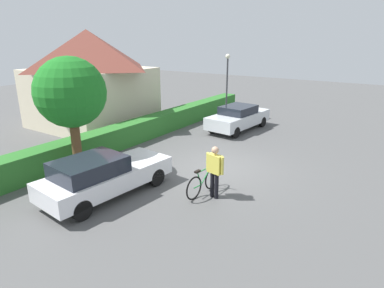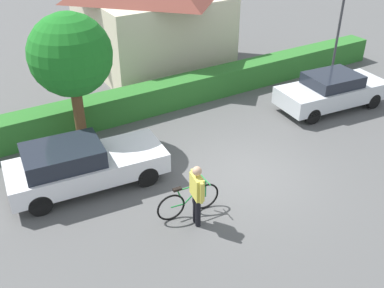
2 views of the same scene
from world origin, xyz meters
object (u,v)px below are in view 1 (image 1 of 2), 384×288
Objects in this scene: parked_car_near at (103,175)px; person_rider at (215,168)px; parked_car_far at (238,117)px; bicycle at (203,182)px; street_lamp at (227,77)px; tree_kerbside at (71,93)px.

person_rider is (1.85, -2.98, 0.29)m from parked_car_near.
person_rider is at bearing -58.14° from parked_car_near.
parked_car_near is 1.03× the size of parked_car_far.
bicycle is 10.70m from street_lamp.
parked_car_far is at bearing 21.09° from person_rider.
tree_kerbside is (0.72, 2.16, 2.29)m from parked_car_near.
tree_kerbside is at bearing 166.20° from parked_car_far.
tree_kerbside reaches higher than person_rider.
bicycle is at bearing -161.66° from parked_car_far.
street_lamp reaches higher than parked_car_far.
parked_car_far is 2.46× the size of bicycle.
parked_car_far is at bearing -136.98° from street_lamp.
parked_car_far is 1.01× the size of tree_kerbside.
parked_car_near is 2.53× the size of bicycle.
street_lamp is at bearing 26.24° from person_rider.
parked_car_far is 8.26m from person_rider.
person_rider is at bearing -77.56° from tree_kerbside.
parked_car_near is 2.60× the size of person_rider.
parked_car_near reaches higher than bicycle.
tree_kerbside is at bearing 102.44° from person_rider.
parked_car_far is (9.56, -0.01, -0.02)m from parked_car_near.
tree_kerbside reaches higher than parked_car_far.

